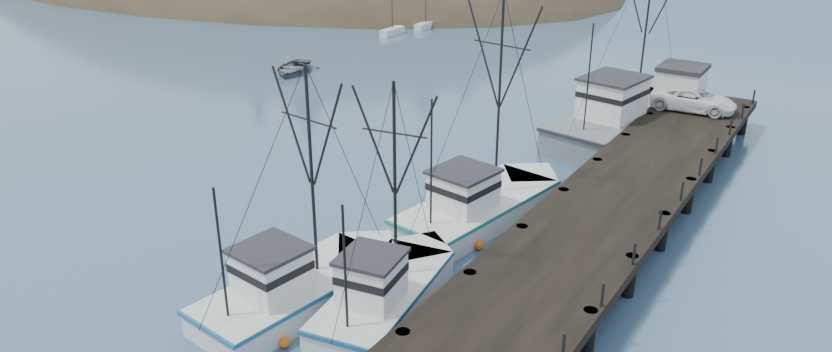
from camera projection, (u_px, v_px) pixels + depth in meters
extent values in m
plane|color=#334F71|center=(174.00, 299.00, 32.35)|extent=(400.00, 400.00, 0.00)
cube|color=black|center=(612.00, 205.00, 37.09)|extent=(6.00, 44.00, 0.50)
cylinder|color=black|center=(469.00, 293.00, 30.93)|extent=(0.56, 0.56, 2.00)
cylinder|color=black|center=(588.00, 332.00, 28.34)|extent=(0.56, 0.56, 2.00)
cylinder|color=black|center=(521.00, 245.00, 34.80)|extent=(0.56, 0.56, 2.00)
cylinder|color=black|center=(630.00, 276.00, 32.21)|extent=(0.56, 0.56, 2.00)
cylinder|color=black|center=(562.00, 207.00, 38.68)|extent=(0.56, 0.56, 2.00)
cylinder|color=black|center=(662.00, 231.00, 36.09)|extent=(0.56, 0.56, 2.00)
cylinder|color=black|center=(596.00, 175.00, 42.55)|extent=(0.56, 0.56, 2.00)
cylinder|color=black|center=(688.00, 196.00, 39.96)|extent=(0.56, 0.56, 2.00)
cylinder|color=black|center=(624.00, 149.00, 46.42)|extent=(0.56, 0.56, 2.00)
cylinder|color=black|center=(710.00, 166.00, 43.83)|extent=(0.56, 0.56, 2.00)
cylinder|color=black|center=(648.00, 127.00, 50.29)|extent=(0.56, 0.56, 2.00)
cylinder|color=black|center=(728.00, 142.00, 47.70)|extent=(0.56, 0.56, 2.00)
cylinder|color=black|center=(668.00, 108.00, 54.17)|extent=(0.56, 0.56, 2.00)
cylinder|color=black|center=(743.00, 121.00, 51.58)|extent=(0.56, 0.56, 2.00)
ellipsoid|color=#382D1E|center=(261.00, 8.00, 129.97)|extent=(132.00, 78.00, 51.00)
cube|color=beige|center=(320.00, 1.00, 94.10)|extent=(4.00, 5.00, 2.80)
cube|color=silver|center=(392.00, 32.00, 81.84)|extent=(1.00, 3.50, 0.90)
cylinder|color=black|center=(392.00, 6.00, 80.70)|extent=(0.08, 0.08, 6.00)
cube|color=silver|center=(426.00, 26.00, 84.81)|extent=(1.00, 3.50, 0.90)
cylinder|color=black|center=(426.00, 1.00, 83.68)|extent=(0.08, 0.08, 6.00)
cube|color=silver|center=(321.00, 7.00, 95.76)|extent=(1.00, 3.50, 0.90)
cube|color=silver|center=(295.00, 10.00, 94.33)|extent=(1.00, 3.50, 0.90)
cube|color=silver|center=(325.00, 12.00, 93.06)|extent=(1.00, 3.50, 0.90)
cube|color=silver|center=(325.00, 4.00, 98.21)|extent=(1.00, 3.50, 0.90)
cube|color=silver|center=(287.00, 3.00, 98.60)|extent=(1.00, 3.50, 0.90)
cube|color=silver|center=(459.00, 16.00, 90.27)|extent=(1.00, 3.50, 0.90)
cube|color=silver|center=(384.00, 303.00, 31.18)|extent=(4.36, 8.46, 1.60)
cube|color=silver|center=(422.00, 260.00, 34.58)|extent=(3.11, 3.11, 1.60)
cube|color=navy|center=(383.00, 289.00, 30.91)|extent=(4.46, 8.67, 0.18)
cube|color=silver|center=(371.00, 279.00, 29.63)|extent=(2.53, 2.59, 1.90)
cube|color=#26262B|center=(371.00, 257.00, 29.23)|extent=(2.75, 2.82, 0.16)
cylinder|color=black|center=(395.00, 182.00, 30.25)|extent=(0.14, 0.14, 8.54)
cylinder|color=black|center=(345.00, 268.00, 27.26)|extent=(0.10, 0.10, 5.13)
cube|color=silver|center=(295.00, 297.00, 31.63)|extent=(4.64, 9.16, 1.60)
cube|color=silver|center=(366.00, 259.00, 34.72)|extent=(3.51, 3.51, 1.60)
cube|color=#1C5581|center=(294.00, 283.00, 31.36)|extent=(4.74, 9.39, 0.18)
cube|color=silver|center=(271.00, 272.00, 30.16)|extent=(2.77, 2.77, 1.90)
cube|color=#26262B|center=(269.00, 250.00, 29.76)|extent=(3.01, 3.03, 0.16)
cylinder|color=black|center=(312.00, 172.00, 30.49)|extent=(0.14, 0.14, 9.11)
cylinder|color=black|center=(221.00, 254.00, 27.88)|extent=(0.10, 0.10, 5.46)
cube|color=silver|center=(477.00, 213.00, 39.26)|extent=(5.31, 10.38, 1.60)
cube|color=silver|center=(530.00, 185.00, 42.67)|extent=(3.77, 3.77, 1.60)
cube|color=#1C7068|center=(478.00, 201.00, 38.99)|extent=(5.42, 10.64, 0.18)
cube|color=silver|center=(463.00, 190.00, 37.71)|extent=(3.07, 3.18, 1.90)
cube|color=#26262B|center=(464.00, 171.00, 37.31)|extent=(3.34, 3.46, 0.16)
cylinder|color=black|center=(499.00, 96.00, 37.94)|extent=(0.14, 0.14, 10.58)
cylinder|color=black|center=(431.00, 163.00, 35.09)|extent=(0.10, 0.10, 6.35)
cube|color=slate|center=(621.00, 126.00, 51.33)|extent=(6.84, 14.21, 2.20)
cube|color=slate|center=(664.00, 104.00, 56.00)|extent=(4.67, 4.67, 2.20)
cube|color=black|center=(622.00, 112.00, 50.94)|extent=(6.98, 14.57, 0.18)
cube|color=silver|center=(612.00, 98.00, 49.20)|extent=(3.88, 4.32, 2.60)
cube|color=#26262B|center=(614.00, 78.00, 48.66)|extent=(4.21, 4.71, 0.16)
cylinder|color=black|center=(646.00, 24.00, 50.14)|extent=(0.14, 0.14, 11.31)
cylinder|color=black|center=(588.00, 78.00, 45.99)|extent=(0.10, 0.10, 6.78)
cube|color=silver|center=(680.00, 87.00, 51.19)|extent=(2.80, 3.00, 2.50)
cube|color=#26262B|center=(683.00, 67.00, 50.65)|extent=(3.00, 3.20, 0.30)
imported|color=white|center=(693.00, 99.00, 50.17)|extent=(5.74, 2.98, 1.55)
imported|color=#54575D|center=(293.00, 72.00, 67.24)|extent=(5.67, 6.59, 1.15)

